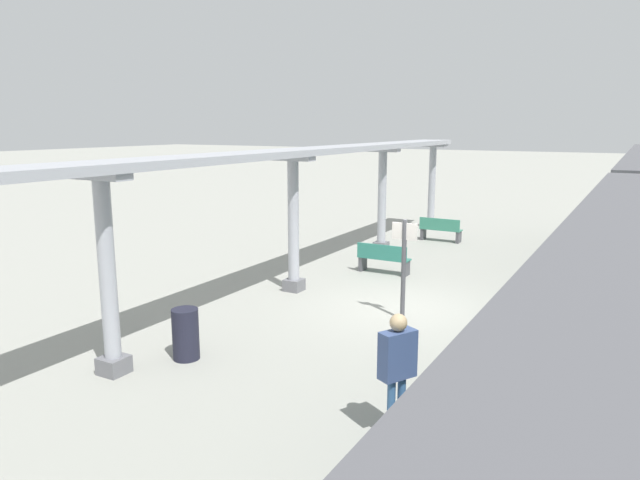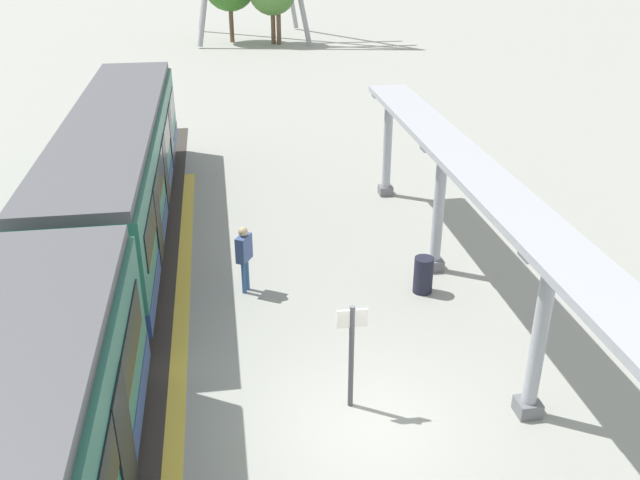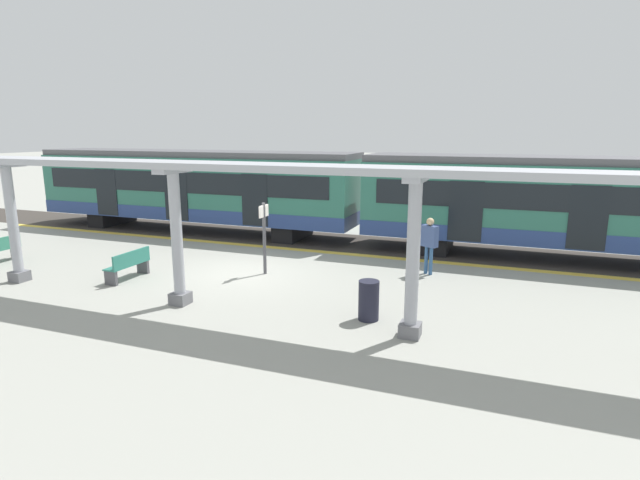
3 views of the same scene
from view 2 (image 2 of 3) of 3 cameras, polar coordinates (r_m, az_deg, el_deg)
name	(u,v)px [view 2 (image 2 of 3)]	position (r m, az deg, el deg)	size (l,w,h in m)	color
ground_plane	(363,427)	(12.97, 3.58, -15.38)	(176.00, 176.00, 0.00)	#98988F
tactile_edge_strip	(174,447)	(12.83, -12.16, -16.58)	(0.36, 28.35, 0.01)	gold
trackbed	(69,458)	(13.11, -20.28, -16.75)	(3.20, 40.35, 0.01)	#38332D
train_far_carriage	(119,169)	(20.70, -16.45, 5.75)	(2.65, 14.55, 3.48)	#2A6857
canopy_pillar_third	(539,336)	(12.81, 17.90, -7.64)	(1.10, 0.44, 3.43)	slate
canopy_pillar_fourth	(439,209)	(17.57, 9.90, 2.59)	(1.10, 0.44, 3.43)	slate
canopy_pillar_fifth	(388,145)	(22.44, 5.68, 7.96)	(1.10, 0.44, 3.43)	slate
canopy_beam	(547,240)	(12.17, 18.52, 0.00)	(1.20, 22.82, 0.16)	#A8AAB2
trash_bin	(423,275)	(16.99, 8.64, -2.92)	(0.48, 0.48, 0.94)	#1E1F2F
platform_info_sign	(351,347)	(12.65, 2.65, -8.96)	(0.56, 0.10, 2.20)	#4C4C51
passenger_waiting_near_edge	(244,252)	(16.64, -6.38, -0.98)	(0.44, 0.55, 1.75)	#325887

